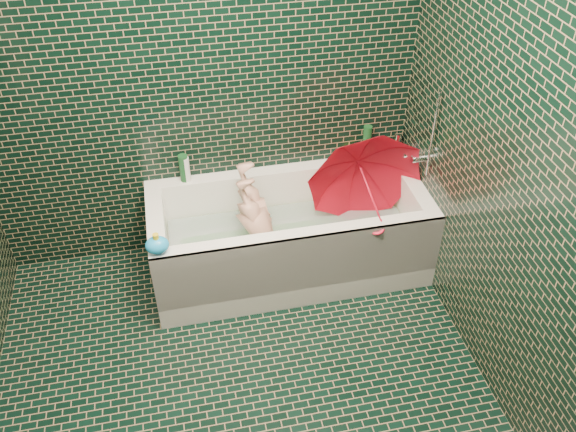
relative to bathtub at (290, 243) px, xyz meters
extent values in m
plane|color=black|center=(-0.45, -1.01, -0.21)|extent=(2.80, 2.80, 0.00)
plane|color=black|center=(-0.45, 0.39, 1.04)|extent=(2.80, 0.00, 2.80)
plane|color=black|center=(0.85, -1.01, 1.04)|extent=(0.00, 2.80, 2.80)
cube|color=white|center=(0.00, 0.02, -0.14)|extent=(1.70, 0.75, 0.15)
cube|color=white|center=(0.00, 0.34, 0.14)|extent=(1.70, 0.10, 0.40)
cube|color=white|center=(0.00, -0.31, 0.14)|extent=(1.70, 0.10, 0.40)
cube|color=white|center=(0.80, 0.02, 0.14)|extent=(0.10, 0.55, 0.40)
cube|color=white|center=(-0.80, 0.02, 0.14)|extent=(0.10, 0.55, 0.40)
cube|color=white|center=(0.00, -0.35, 0.06)|extent=(1.70, 0.02, 0.55)
cube|color=green|center=(0.00, 0.02, -0.06)|extent=(1.35, 0.47, 0.01)
cube|color=silver|center=(0.00, 0.02, 0.09)|extent=(1.48, 0.53, 0.00)
cylinder|color=silver|center=(0.83, 0.02, 0.52)|extent=(0.14, 0.05, 0.05)
cylinder|color=silver|center=(0.75, 0.08, 0.52)|extent=(0.05, 0.04, 0.04)
cylinder|color=silver|center=(0.82, -0.08, 0.74)|extent=(0.01, 0.01, 0.55)
imported|color=tan|center=(-0.17, 0.00, 0.10)|extent=(1.02, 0.56, 0.42)
imported|color=red|center=(0.48, -0.08, 0.38)|extent=(0.82, 0.83, 0.88)
imported|color=white|center=(0.80, 0.32, 0.34)|extent=(0.11, 0.11, 0.28)
imported|color=#421D6D|center=(0.80, 0.33, 0.34)|extent=(0.11, 0.11, 0.18)
imported|color=#13441F|center=(0.71, 0.36, 0.34)|extent=(0.18, 0.18, 0.17)
cylinder|color=#13441F|center=(0.59, 0.34, 0.46)|extent=(0.07, 0.07, 0.24)
cylinder|color=silver|center=(0.80, 0.34, 0.42)|extent=(0.06, 0.06, 0.16)
cylinder|color=#13441F|center=(-0.59, 0.35, 0.43)|extent=(0.08, 0.08, 0.18)
cylinder|color=white|center=(-0.58, 0.34, 0.42)|extent=(0.06, 0.06, 0.17)
ellipsoid|color=yellow|center=(0.50, 0.35, 0.38)|extent=(0.11, 0.09, 0.07)
sphere|color=yellow|center=(0.54, 0.35, 0.42)|extent=(0.05, 0.05, 0.05)
cone|color=orange|center=(0.56, 0.36, 0.42)|extent=(0.02, 0.02, 0.02)
ellipsoid|color=#1994E9|center=(-0.79, -0.30, 0.39)|extent=(0.15, 0.13, 0.10)
cylinder|color=yellow|center=(-0.79, -0.30, 0.45)|extent=(0.03, 0.03, 0.04)
camera|label=1|loc=(-0.63, -2.83, 2.57)|focal=38.00mm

